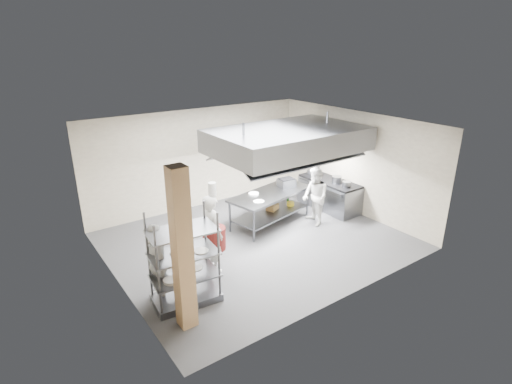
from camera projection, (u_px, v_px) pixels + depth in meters
floor at (257, 241)px, 10.28m from camera, size 7.00×7.00×0.00m
ceiling at (257, 125)px, 9.22m from camera, size 7.00×7.00×0.00m
wall_back at (199, 159)px, 12.04m from camera, size 7.00×0.00×7.00m
wall_left at (112, 221)px, 7.85m from camera, size 0.00×6.00×6.00m
wall_right at (354, 162)px, 11.65m from camera, size 0.00×6.00×6.00m
column at (182, 251)px, 6.73m from camera, size 0.30×0.30×3.00m
exhaust_hood at (288, 140)px, 10.44m from camera, size 4.00×2.50×0.60m
hood_strip_a at (260, 157)px, 10.07m from camera, size 1.60×0.12×0.04m
hood_strip_b at (313, 147)px, 11.04m from camera, size 1.60×0.12×0.04m
wall_shelf at (251, 151)px, 12.89m from camera, size 1.50×0.28×0.04m
island at (271, 208)px, 11.15m from camera, size 2.65×1.54×0.91m
island_worktop at (271, 194)px, 11.00m from camera, size 2.65×1.54×0.06m
island_undershelf at (270, 213)px, 11.21m from camera, size 2.43×1.39×0.04m
pass_rack at (184, 258)px, 7.57m from camera, size 1.34×0.87×1.91m
cooking_range at (329, 195)px, 12.18m from camera, size 0.80×2.00×0.84m
range_top at (330, 181)px, 12.03m from camera, size 0.78×1.96×0.06m
chef_head at (212, 233)px, 8.68m from camera, size 0.48×0.68×1.80m
chef_line at (315, 197)px, 10.95m from camera, size 0.80×0.92×1.63m
chef_plating at (157, 263)px, 7.68m from camera, size 0.59×1.02×1.64m
griddle at (286, 183)px, 11.40m from camera, size 0.49×0.39×0.22m
wicker_basket at (272, 207)px, 11.35m from camera, size 0.42×0.37×0.16m
stockpot at (337, 179)px, 11.75m from camera, size 0.29×0.29×0.20m
plate_stack at (185, 274)px, 7.69m from camera, size 0.28×0.28×0.05m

